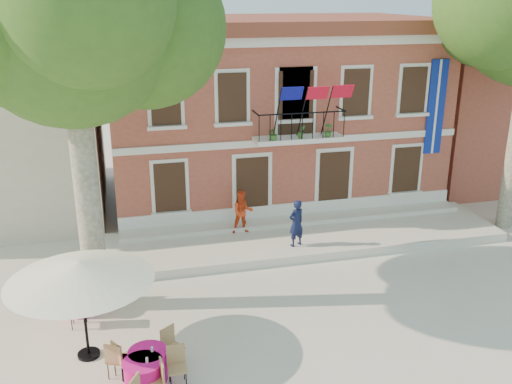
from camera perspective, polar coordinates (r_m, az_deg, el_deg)
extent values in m
plane|color=beige|center=(16.32, 3.21, -11.78)|extent=(90.00, 90.00, 0.00)
cube|color=#AF543F|center=(24.65, 1.07, 7.76)|extent=(13.00, 8.00, 7.00)
cube|color=brown|center=(24.18, 1.13, 16.50)|extent=(13.50, 8.50, 0.50)
cube|color=silver|center=(20.42, 4.06, 14.84)|extent=(13.30, 0.35, 0.35)
cube|color=silver|center=(20.48, 4.26, 5.34)|extent=(3.20, 0.90, 0.15)
cube|color=black|center=(19.89, 4.69, 7.87)|extent=(3.20, 0.04, 0.04)
cube|color=#0D2494|center=(22.98, 17.55, 8.07)|extent=(0.70, 0.05, 3.60)
cube|color=#0C0E84|center=(19.16, 2.49, 9.76)|extent=(0.76, 0.27, 0.47)
cube|color=red|center=(19.43, 5.08, 9.83)|extent=(0.76, 0.29, 0.47)
cube|color=red|center=(19.74, 7.59, 9.89)|extent=(0.76, 0.27, 0.47)
imported|color=#26591E|center=(19.85, 1.79, 5.87)|extent=(0.43, 0.37, 0.48)
imported|color=#26591E|center=(20.13, 4.55, 6.01)|extent=(0.26, 0.21, 0.48)
imported|color=#26591E|center=(20.46, 7.22, 6.13)|extent=(0.27, 0.27, 0.48)
cube|color=#AF543F|center=(30.87, 22.83, 7.66)|extent=(9.00, 9.00, 6.00)
cube|color=brown|center=(30.48, 23.62, 13.55)|extent=(9.40, 9.40, 0.40)
cube|color=silver|center=(20.53, 5.02, -4.54)|extent=(14.00, 3.40, 0.30)
cylinder|color=#A59E84|center=(15.73, -16.53, -0.24)|extent=(0.66, 0.66, 6.73)
sphere|color=#2F561B|center=(14.92, -18.22, 16.37)|extent=(5.39, 5.39, 5.39)
cylinder|color=black|center=(15.09, -16.37, -15.29)|extent=(0.54, 0.54, 0.08)
cylinder|color=black|center=(14.51, -16.78, -11.72)|extent=(0.07, 0.07, 2.26)
cone|color=white|center=(13.96, -17.24, -7.57)|extent=(3.44, 3.44, 0.50)
imported|color=#101636|center=(19.19, 4.04, -3.12)|extent=(0.70, 0.59, 1.64)
imported|color=#E4431A|center=(20.19, -1.35, -2.01)|extent=(0.78, 0.62, 1.57)
cylinder|color=#CE137D|center=(13.80, -10.69, -16.69)|extent=(0.84, 0.84, 0.75)
cylinder|color=#CE137D|center=(13.58, -10.80, -15.38)|extent=(0.90, 0.90, 0.02)
cube|color=tan|center=(13.14, -10.17, -18.19)|extent=(0.46, 0.46, 0.95)
cube|color=tan|center=(14.13, -8.28, -15.11)|extent=(0.59, 0.59, 0.95)
cube|color=tan|center=(14.00, -13.70, -15.85)|extent=(0.56, 0.56, 0.95)
cylinder|color=#CE137D|center=(16.78, -17.07, -10.26)|extent=(0.84, 0.84, 0.75)
cylinder|color=#CE137D|center=(16.60, -17.20, -9.10)|extent=(0.90, 0.90, 0.02)
cube|color=tan|center=(17.16, -19.15, -9.43)|extent=(0.58, 0.58, 0.95)
cube|color=tan|center=(16.09, -17.37, -11.25)|extent=(0.44, 0.44, 0.95)
cube|color=tan|center=(16.99, -14.78, -9.26)|extent=(0.56, 0.56, 0.95)
cylinder|color=#CE137D|center=(13.49, -11.19, -17.67)|extent=(0.84, 0.84, 0.75)
cylinder|color=#CE137D|center=(13.27, -11.30, -16.34)|extent=(0.90, 0.90, 0.02)
cube|color=tan|center=(13.47, -7.89, -17.01)|extent=(0.43, 0.43, 0.95)
cube|color=tan|center=(13.96, -13.00, -15.91)|extent=(0.58, 0.58, 0.95)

